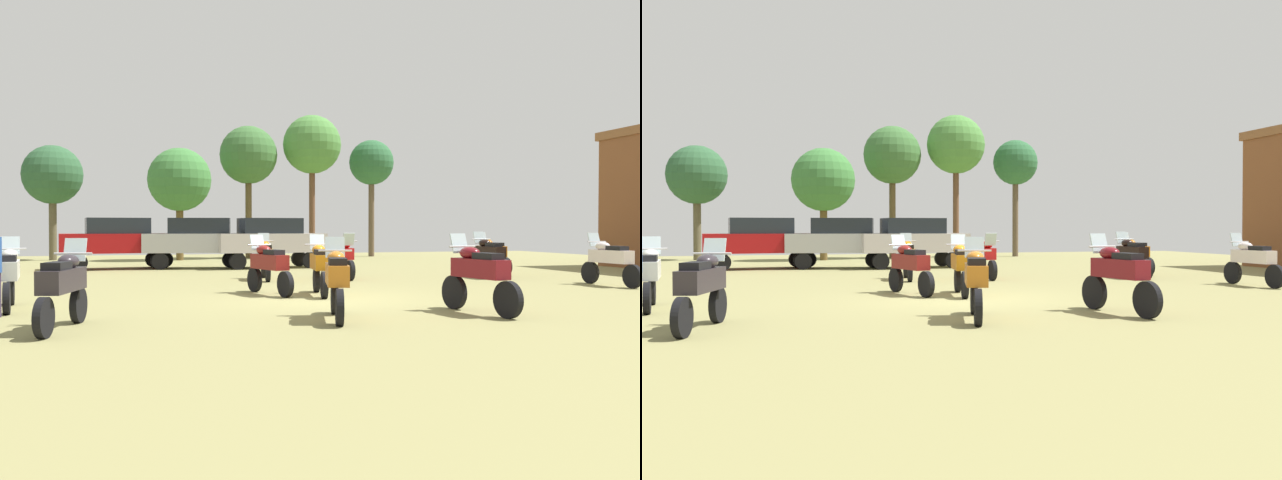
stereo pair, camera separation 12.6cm
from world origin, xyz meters
TOP-DOWN VIEW (x-y plane):
  - ground_plane at (0.00, 0.00)m, footprint 44.00×52.00m
  - motorcycle_1 at (-6.41, -0.21)m, footprint 0.63×2.25m
  - motorcycle_2 at (-0.87, 1.26)m, footprint 0.82×2.15m
  - motorcycle_3 at (-5.12, -3.32)m, footprint 0.76×2.17m
  - motorcycle_4 at (7.00, 4.47)m, footprint 0.62×2.29m
  - motorcycle_5 at (-0.58, -3.36)m, footprint 0.76×2.10m
  - motorcycle_6 at (7.85, 5.77)m, footprint 0.62×2.08m
  - motorcycle_7 at (8.77, 1.02)m, footprint 0.62×2.29m
  - motorcycle_8 at (2.25, -3.31)m, footprint 0.69×2.21m
  - motorcycle_10 at (0.28, 0.76)m, footprint 0.66×2.13m
  - motorcycle_12 at (-0.07, 5.74)m, footprint 0.62×2.24m
  - motorcycle_13 at (2.34, 5.42)m, footprint 0.62×2.18m
  - car_1 at (-4.60, 12.55)m, footprint 4.47×2.25m
  - car_2 at (1.27, 11.59)m, footprint 4.40×2.06m
  - car_3 at (-1.45, 12.10)m, footprint 4.54×2.49m
  - tree_1 at (5.31, 19.97)m, footprint 3.15×3.15m
  - tree_3 at (8.90, 20.47)m, footprint 2.51×2.51m
  - tree_4 at (-7.85, 20.71)m, footprint 2.92×2.92m
  - tree_5 at (-1.78, 18.96)m, footprint 3.14×3.14m
  - tree_6 at (1.88, 20.20)m, footprint 3.05×3.05m

SIDE VIEW (x-z plane):
  - ground_plane at x=0.00m, z-range 0.00..0.02m
  - motorcycle_1 at x=-6.41m, z-range 0.01..1.45m
  - motorcycle_3 at x=-5.12m, z-range 0.01..1.46m
  - motorcycle_2 at x=-0.87m, z-range 0.01..1.46m
  - motorcycle_5 at x=-0.58m, z-range 0.01..1.46m
  - motorcycle_12 at x=-0.07m, z-range 0.01..1.46m
  - motorcycle_10 at x=0.28m, z-range 0.01..1.46m
  - motorcycle_13 at x=2.34m, z-range 0.01..1.47m
  - motorcycle_6 at x=7.85m, z-range 0.00..1.47m
  - motorcycle_7 at x=8.77m, z-range 0.01..1.48m
  - motorcycle_4 at x=7.00m, z-range 0.01..1.50m
  - motorcycle_8 at x=2.25m, z-range 0.01..1.51m
  - car_1 at x=-4.60m, z-range 0.19..2.19m
  - car_2 at x=1.27m, z-range 0.19..2.19m
  - car_3 at x=-1.45m, z-range 0.19..2.19m
  - tree_5 at x=-1.78m, z-range 1.21..6.78m
  - tree_4 at x=-7.85m, z-range 1.37..7.08m
  - tree_3 at x=8.90m, z-range 1.94..8.48m
  - tree_6 at x=1.88m, z-range 1.93..8.92m
  - tree_1 at x=5.31m, z-range 2.22..9.90m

